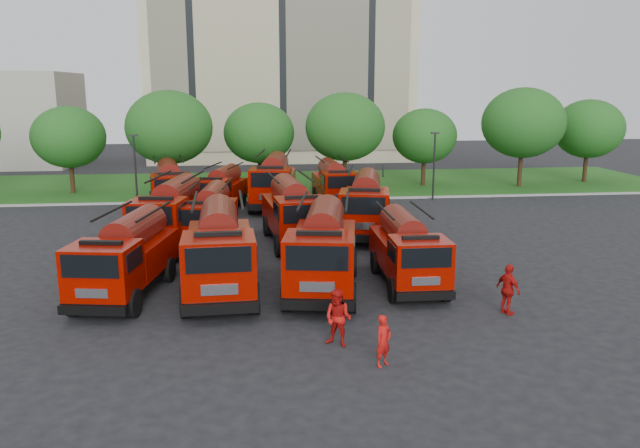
# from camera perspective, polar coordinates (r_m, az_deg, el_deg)

# --- Properties ---
(ground) EXTENTS (140.00, 140.00, 0.00)m
(ground) POSITION_cam_1_polar(r_m,az_deg,el_deg) (29.69, -2.58, -3.99)
(ground) COLOR black
(ground) RESTS_ON ground
(lawn) EXTENTS (70.00, 16.00, 0.12)m
(lawn) POSITION_cam_1_polar(r_m,az_deg,el_deg) (55.09, -4.49, 3.65)
(lawn) COLOR #254E15
(lawn) RESTS_ON ground
(curb) EXTENTS (70.00, 0.30, 0.14)m
(curb) POSITION_cam_1_polar(r_m,az_deg,el_deg) (47.11, -4.12, 2.19)
(curb) COLOR gray
(curb) RESTS_ON ground
(apartment_building) EXTENTS (30.00, 14.18, 25.00)m
(apartment_building) POSITION_cam_1_polar(r_m,az_deg,el_deg) (76.59, -3.75, 15.42)
(apartment_building) COLOR beige
(apartment_building) RESTS_ON ground
(tree_1) EXTENTS (5.71, 5.71, 6.98)m
(tree_1) POSITION_cam_1_polar(r_m,az_deg,el_deg) (53.46, -22.00, 7.38)
(tree_1) COLOR #382314
(tree_1) RESTS_ON ground
(tree_2) EXTENTS (6.72, 6.72, 8.22)m
(tree_2) POSITION_cam_1_polar(r_m,az_deg,el_deg) (50.39, -13.63, 8.59)
(tree_2) COLOR #382314
(tree_2) RESTS_ON ground
(tree_3) EXTENTS (5.88, 5.88, 7.19)m
(tree_3) POSITION_cam_1_polar(r_m,az_deg,el_deg) (52.57, -5.59, 8.28)
(tree_3) COLOR #382314
(tree_3) RESTS_ON ground
(tree_4) EXTENTS (6.55, 6.55, 8.01)m
(tree_4) POSITION_cam_1_polar(r_m,az_deg,el_deg) (51.64, 2.31, 8.86)
(tree_4) COLOR #382314
(tree_4) RESTS_ON ground
(tree_5) EXTENTS (5.46, 5.46, 6.68)m
(tree_5) POSITION_cam_1_polar(r_m,az_deg,el_deg) (54.18, 9.54, 7.94)
(tree_5) COLOR #382314
(tree_5) RESTS_ON ground
(tree_6) EXTENTS (6.89, 6.89, 8.42)m
(tree_6) POSITION_cam_1_polar(r_m,az_deg,el_deg) (55.48, 18.08, 8.78)
(tree_6) COLOR #382314
(tree_6) RESTS_ON ground
(tree_7) EXTENTS (6.05, 6.05, 7.39)m
(tree_7) POSITION_cam_1_polar(r_m,az_deg,el_deg) (60.48, 23.35, 7.99)
(tree_7) COLOR #382314
(tree_7) RESTS_ON ground
(lamp_post_0) EXTENTS (0.60, 0.25, 5.11)m
(lamp_post_0) POSITION_cam_1_polar(r_m,az_deg,el_deg) (46.66, -16.54, 5.12)
(lamp_post_0) COLOR black
(lamp_post_0) RESTS_ON ground
(lamp_post_1) EXTENTS (0.60, 0.25, 5.11)m
(lamp_post_1) POSITION_cam_1_polar(r_m,az_deg,el_deg) (48.02, 10.39, 5.62)
(lamp_post_1) COLOR black
(lamp_post_1) RESTS_ON ground
(fire_truck_0) EXTENTS (3.64, 7.39, 3.22)m
(fire_truck_0) POSITION_cam_1_polar(r_m,az_deg,el_deg) (26.63, -17.27, -2.85)
(fire_truck_0) COLOR black
(fire_truck_0) RESTS_ON ground
(fire_truck_1) EXTENTS (3.14, 7.95, 3.57)m
(fire_truck_1) POSITION_cam_1_polar(r_m,az_deg,el_deg) (26.05, -9.18, -2.38)
(fire_truck_1) COLOR black
(fire_truck_1) RESTS_ON ground
(fire_truck_2) EXTENTS (3.93, 8.02, 3.49)m
(fire_truck_2) POSITION_cam_1_polar(r_m,az_deg,el_deg) (26.09, 0.27, -2.28)
(fire_truck_2) COLOR black
(fire_truck_2) RESTS_ON ground
(fire_truck_3) EXTENTS (2.56, 6.66, 3.00)m
(fire_truck_3) POSITION_cam_1_polar(r_m,az_deg,el_deg) (27.11, 7.97, -2.38)
(fire_truck_3) COLOR black
(fire_truck_3) RESTS_ON ground
(fire_truck_4) EXTENTS (3.79, 7.94, 3.47)m
(fire_truck_4) POSITION_cam_1_polar(r_m,az_deg,el_deg) (34.52, -13.42, 0.98)
(fire_truck_4) COLOR black
(fire_truck_4) RESTS_ON ground
(fire_truck_5) EXTENTS (2.96, 6.95, 3.08)m
(fire_truck_5) POSITION_cam_1_polar(r_m,az_deg,el_deg) (34.51, -9.99, 0.79)
(fire_truck_5) COLOR black
(fire_truck_5) RESTS_ON ground
(fire_truck_6) EXTENTS (3.33, 7.74, 3.43)m
(fire_truck_6) POSITION_cam_1_polar(r_m,az_deg,el_deg) (34.06, -2.47, 1.12)
(fire_truck_6) COLOR black
(fire_truck_6) RESTS_ON ground
(fire_truck_7) EXTENTS (4.23, 8.06, 3.50)m
(fire_truck_7) POSITION_cam_1_polar(r_m,az_deg,el_deg) (36.11, 4.19, 1.80)
(fire_truck_7) COLOR black
(fire_truck_7) RESTS_ON ground
(fire_truck_8) EXTENTS (3.70, 7.72, 3.37)m
(fire_truck_8) POSITION_cam_1_polar(r_m,az_deg,el_deg) (44.22, -13.56, 3.35)
(fire_truck_8) COLOR black
(fire_truck_8) RESTS_ON ground
(fire_truck_9) EXTENTS (3.76, 6.84, 2.96)m
(fire_truck_9) POSITION_cam_1_polar(r_m,az_deg,el_deg) (43.62, -9.03, 3.14)
(fire_truck_9) COLOR black
(fire_truck_9) RESTS_ON ground
(fire_truck_10) EXTENTS (3.73, 8.28, 3.64)m
(fire_truck_10) POSITION_cam_1_polar(r_m,az_deg,el_deg) (44.75, -4.24, 3.93)
(fire_truck_10) COLOR black
(fire_truck_10) RESTS_ON ground
(fire_truck_11) EXTENTS (2.75, 6.97, 3.13)m
(fire_truck_11) POSITION_cam_1_polar(r_m,az_deg,el_deg) (45.45, 1.28, 3.77)
(fire_truck_11) COLOR black
(fire_truck_11) RESTS_ON ground
(firefighter_0) EXTENTS (0.73, 0.70, 1.62)m
(firefighter_0) POSITION_cam_1_polar(r_m,az_deg,el_deg) (19.72, 5.77, -12.75)
(firefighter_0) COLOR #B2110D
(firefighter_0) RESTS_ON ground
(firefighter_1) EXTENTS (1.07, 0.94, 1.93)m
(firefighter_1) POSITION_cam_1_polar(r_m,az_deg,el_deg) (21.01, 1.65, -11.06)
(firefighter_1) COLOR #B2110D
(firefighter_1) RESTS_ON ground
(firefighter_2) EXTENTS (1.03, 1.30, 1.94)m
(firefighter_2) POSITION_cam_1_polar(r_m,az_deg,el_deg) (24.75, 16.69, -7.90)
(firefighter_2) COLOR #B2110D
(firefighter_2) RESTS_ON ground
(firefighter_3) EXTENTS (1.26, 0.70, 1.90)m
(firefighter_3) POSITION_cam_1_polar(r_m,az_deg,el_deg) (25.92, 9.05, -6.60)
(firefighter_3) COLOR black
(firefighter_3) RESTS_ON ground
(firefighter_4) EXTENTS (1.02, 1.01, 1.78)m
(firefighter_4) POSITION_cam_1_polar(r_m,az_deg,el_deg) (31.91, -14.06, -3.20)
(firefighter_4) COLOR black
(firefighter_4) RESTS_ON ground
(firefighter_5) EXTENTS (1.63, 0.73, 1.75)m
(firefighter_5) POSITION_cam_1_polar(r_m,az_deg,el_deg) (36.79, 6.90, -0.86)
(firefighter_5) COLOR #B2110D
(firefighter_5) RESTS_ON ground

